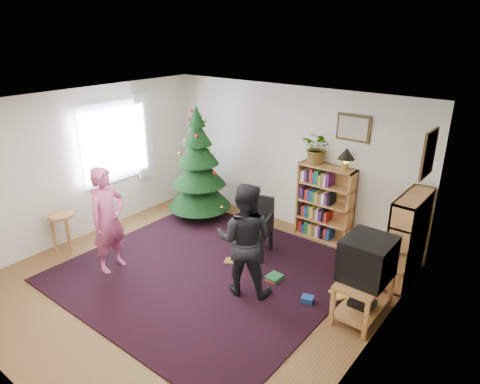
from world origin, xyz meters
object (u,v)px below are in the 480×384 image
Objects in this scene: armchair at (257,224)px; person_by_chair at (245,240)px; christmas_tree at (199,173)px; stool at (62,223)px; potted_plant at (318,148)px; picture_back at (353,128)px; table_lamp at (346,155)px; bookshelf_back at (325,202)px; tv_stand at (363,293)px; bookshelf_right at (408,238)px; picture_right at (429,154)px; crt_tv at (367,259)px; person_standing at (108,220)px.

person_by_chair reaches higher than armchair.
christmas_tree is 2.49m from stool.
christmas_tree reaches higher than potted_plant.
person_by_chair is at bearing -100.51° from picture_back.
table_lamp is (-0.01, -0.14, -0.41)m from picture_back.
christmas_tree reaches higher than bookshelf_back.
tv_stand is at bearing -30.43° from armchair.
stool is at bearing 119.65° from bookshelf_right.
bookshelf_back is 1.49× the size of tv_stand.
table_lamp is at bearing 124.79° from tv_stand.
picture_right is at bearing -19.80° from bookshelf_back.
crt_tv reaches higher than stool.
armchair is (1.66, -0.43, -0.38)m from christmas_tree.
armchair is (-1.98, 0.46, -0.31)m from crt_tv.
person_standing is at bearing -129.49° from table_lamp.
person_standing is (-3.41, -1.26, 0.48)m from tv_stand.
tv_stand is at bearing -13.80° from christmas_tree.
picture_right is 0.98× the size of crt_tv.
crt_tv is 2.35m from potted_plant.
picture_back is 2.52m from person_by_chair.
bookshelf_right is 2.41× the size of potted_plant.
bookshelf_right is at bearing 127.09° from picture_right.
armchair is at bearing 166.80° from tv_stand.
tv_stand is at bearing -104.73° from picture_right.
stool is (-4.54, -2.58, -0.15)m from bookshelf_right.
person_standing is at bearing -125.67° from bookshelf_back.
picture_back is 1.84m from bookshelf_right.
person_by_chair is at bearing -160.98° from tv_stand.
person_by_chair is (1.93, 0.75, -0.01)m from person_standing.
picture_right reaches higher than crt_tv.
bookshelf_right is at bearing 83.90° from crt_tv.
picture_back is 1.51m from picture_right.
person_standing is at bearing 124.32° from bookshelf_right.
person_standing reaches higher than tv_stand.
crt_tv is at bearing -13.81° from christmas_tree.
picture_back is 4.80m from stool.
potted_plant is 0.50m from table_lamp.
armchair is at bearing 108.03° from bookshelf_right.
picture_back is at bearing -123.99° from person_by_chair.
bookshelf_right is 5.23m from stool.
stool reaches higher than tv_stand.
potted_plant reaches higher than armchair.
crt_tv is (-0.12, -1.15, 0.15)m from bookshelf_right.
picture_back is 0.90× the size of crt_tv.
tv_stand is at bearing -48.43° from bookshelf_back.
person_by_chair is 4.43× the size of table_lamp.
person_by_chair is at bearing -92.64° from bookshelf_back.
tv_stand is at bearing -57.74° from picture_back.
tv_stand is (3.64, -0.89, -0.56)m from christmas_tree.
armchair is 0.59× the size of person_by_chair.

